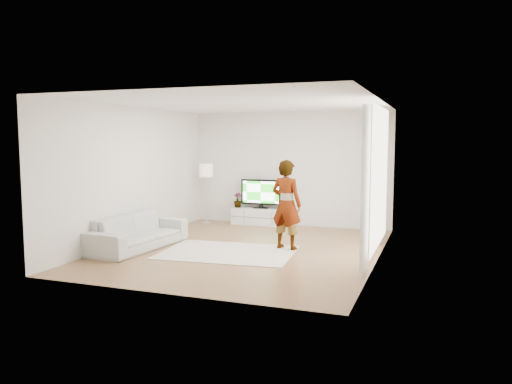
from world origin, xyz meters
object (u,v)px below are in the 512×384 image
(media_console, at_px, (261,217))
(floor_lamp, at_px, (206,173))
(player, at_px, (286,204))
(rug, at_px, (228,252))
(sofa, at_px, (138,232))
(television, at_px, (261,193))

(media_console, bearing_deg, floor_lamp, -169.53)
(player, bearing_deg, floor_lamp, -24.56)
(player, xyz_separation_m, floor_lamp, (-2.78, 2.21, 0.41))
(media_console, height_order, floor_lamp, floor_lamp)
(media_console, height_order, player, player)
(rug, xyz_separation_m, player, (0.95, 0.67, 0.87))
(media_console, xyz_separation_m, sofa, (-1.34, -3.39, 0.12))
(television, height_order, rug, television)
(player, bearing_deg, media_console, -46.34)
(media_console, xyz_separation_m, rug, (0.46, -3.14, -0.20))
(floor_lamp, bearing_deg, sofa, -89.34)
(media_console, bearing_deg, television, 90.00)
(television, xyz_separation_m, floor_lamp, (-1.37, -0.28, 0.48))
(media_console, relative_size, sofa, 0.65)
(sofa, bearing_deg, floor_lamp, 4.90)
(rug, relative_size, sofa, 1.09)
(media_console, height_order, television, television)
(television, bearing_deg, media_console, -90.00)
(rug, height_order, floor_lamp, floor_lamp)
(rug, distance_m, player, 1.45)
(player, bearing_deg, television, -46.61)
(sofa, distance_m, floor_lamp, 3.28)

